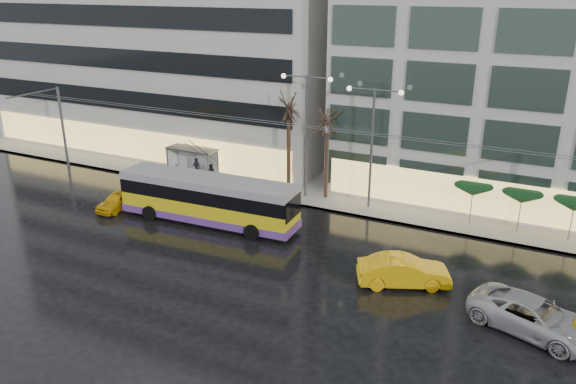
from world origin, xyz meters
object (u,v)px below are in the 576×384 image
Objects in this scene: trolleybus at (208,201)px; taxi_a at (118,200)px; street_lamp_near at (306,120)px; bus_shelter at (190,155)px.

trolleybus is 3.35× the size of taxi_a.
bus_shelter is at bearing -179.37° from street_lamp_near.
taxi_a is (-7.20, -0.81, -0.92)m from trolleybus.
street_lamp_near is 2.41× the size of taxi_a.
bus_shelter is 11.14m from street_lamp_near.
taxi_a is at bearing -173.56° from trolleybus.
taxi_a is at bearing -144.40° from street_lamp_near.
street_lamp_near is at bearing 0.63° from bus_shelter.
street_lamp_near reaches higher than bus_shelter.
trolleybus is 2.99× the size of bus_shelter.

